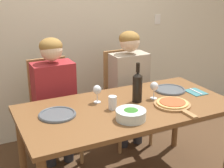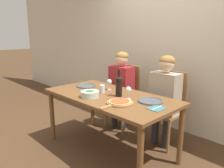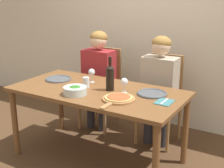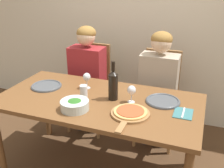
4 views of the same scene
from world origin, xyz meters
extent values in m
plane|color=#4C331E|center=(0.00, 0.00, 0.00)|extent=(40.00, 40.00, 0.00)
cube|color=beige|center=(0.00, 1.26, 1.35)|extent=(10.00, 0.05, 2.70)
cube|color=brown|center=(0.00, 0.00, 0.74)|extent=(1.73, 0.86, 0.04)
cylinder|color=brown|center=(-0.80, -0.37, 0.36)|extent=(0.06, 0.06, 0.73)
cylinder|color=brown|center=(0.80, -0.37, 0.36)|extent=(0.06, 0.06, 0.73)
cylinder|color=brown|center=(-0.80, 0.37, 0.36)|extent=(0.06, 0.06, 0.73)
cylinder|color=brown|center=(0.80, 0.37, 0.36)|extent=(0.06, 0.06, 0.73)
cube|color=#9E7042|center=(-0.42, 0.68, 0.45)|extent=(0.42, 0.42, 0.04)
cube|color=#9E7042|center=(-0.42, 0.88, 0.74)|extent=(0.38, 0.03, 0.54)
cylinder|color=#9E7042|center=(-0.61, 0.49, 0.22)|extent=(0.04, 0.04, 0.44)
cylinder|color=#9E7042|center=(-0.23, 0.49, 0.22)|extent=(0.04, 0.04, 0.44)
cylinder|color=#9E7042|center=(-0.61, 0.87, 0.22)|extent=(0.04, 0.04, 0.44)
cylinder|color=#9E7042|center=(-0.23, 0.87, 0.22)|extent=(0.04, 0.04, 0.44)
cube|color=#9E7042|center=(0.39, 0.68, 0.45)|extent=(0.42, 0.42, 0.04)
cube|color=#9E7042|center=(0.39, 0.88, 0.74)|extent=(0.38, 0.03, 0.54)
cylinder|color=#9E7042|center=(0.20, 0.49, 0.22)|extent=(0.04, 0.04, 0.44)
cylinder|color=#9E7042|center=(0.58, 0.49, 0.22)|extent=(0.04, 0.04, 0.44)
cylinder|color=#9E7042|center=(0.20, 0.87, 0.22)|extent=(0.04, 0.04, 0.44)
cylinder|color=#9E7042|center=(0.58, 0.87, 0.22)|extent=(0.04, 0.04, 0.44)
cylinder|color=#28282D|center=(-0.51, 0.60, 0.24)|extent=(0.10, 0.10, 0.47)
cylinder|color=#28282D|center=(-0.33, 0.60, 0.24)|extent=(0.10, 0.10, 0.47)
cube|color=maroon|center=(-0.42, 0.66, 0.74)|extent=(0.38, 0.22, 0.54)
cylinder|color=maroon|center=(-0.62, 0.42, 0.59)|extent=(0.07, 0.31, 0.14)
cylinder|color=maroon|center=(-0.22, 0.42, 0.59)|extent=(0.07, 0.31, 0.14)
sphere|color=beige|center=(-0.42, 0.66, 1.13)|extent=(0.20, 0.20, 0.20)
ellipsoid|color=olive|center=(-0.42, 0.67, 1.17)|extent=(0.21, 0.21, 0.15)
cylinder|color=#28282D|center=(0.30, 0.60, 0.24)|extent=(0.10, 0.10, 0.47)
cylinder|color=#28282D|center=(0.48, 0.60, 0.24)|extent=(0.10, 0.10, 0.47)
cube|color=tan|center=(0.39, 0.66, 0.74)|extent=(0.38, 0.22, 0.54)
cylinder|color=tan|center=(0.19, 0.42, 0.59)|extent=(0.07, 0.31, 0.14)
cylinder|color=tan|center=(0.59, 0.42, 0.59)|extent=(0.07, 0.31, 0.14)
sphere|color=beige|center=(0.39, 0.66, 1.13)|extent=(0.20, 0.20, 0.20)
ellipsoid|color=olive|center=(0.39, 0.67, 1.17)|extent=(0.21, 0.21, 0.15)
cylinder|color=black|center=(0.12, 0.05, 0.87)|extent=(0.08, 0.08, 0.22)
cone|color=black|center=(0.12, 0.05, 1.00)|extent=(0.08, 0.08, 0.03)
cylinder|color=black|center=(0.12, 0.05, 1.06)|extent=(0.03, 0.03, 0.08)
cylinder|color=silver|center=(-0.10, -0.23, 0.80)|extent=(0.22, 0.22, 0.07)
ellipsoid|color=#2D6B23|center=(-0.10, -0.23, 0.80)|extent=(0.18, 0.18, 0.08)
cylinder|color=#4C5156|center=(-0.56, 0.07, 0.77)|extent=(0.28, 0.28, 0.01)
torus|color=#4C5156|center=(-0.56, 0.07, 0.77)|extent=(0.28, 0.28, 0.02)
cylinder|color=#4C5156|center=(0.53, 0.14, 0.77)|extent=(0.28, 0.28, 0.01)
torus|color=#4C5156|center=(0.53, 0.14, 0.77)|extent=(0.28, 0.28, 0.02)
cylinder|color=#9E7042|center=(0.33, -0.15, 0.77)|extent=(0.30, 0.30, 0.02)
cube|color=#9E7042|center=(0.33, -0.37, 0.77)|extent=(0.04, 0.14, 0.02)
cylinder|color=tan|center=(0.33, -0.15, 0.79)|extent=(0.26, 0.26, 0.01)
cylinder|color=#AD4C28|center=(0.33, -0.15, 0.79)|extent=(0.21, 0.21, 0.01)
cylinder|color=silver|center=(-0.19, 0.18, 0.77)|extent=(0.06, 0.06, 0.01)
cylinder|color=silver|center=(-0.19, 0.18, 0.81)|extent=(0.01, 0.01, 0.07)
ellipsoid|color=silver|center=(-0.19, 0.18, 0.88)|extent=(0.07, 0.07, 0.08)
ellipsoid|color=maroon|center=(-0.19, 0.18, 0.86)|extent=(0.06, 0.06, 0.03)
cylinder|color=silver|center=(0.28, 0.04, 0.77)|extent=(0.06, 0.06, 0.01)
cylinder|color=silver|center=(0.28, 0.04, 0.81)|extent=(0.01, 0.01, 0.07)
ellipsoid|color=silver|center=(0.28, 0.04, 0.88)|extent=(0.07, 0.07, 0.08)
ellipsoid|color=maroon|center=(0.28, 0.04, 0.86)|extent=(0.06, 0.06, 0.03)
cylinder|color=silver|center=(-0.13, 0.00, 0.82)|extent=(0.07, 0.07, 0.11)
cube|color=#387075|center=(0.71, 0.00, 0.77)|extent=(0.14, 0.18, 0.01)
cube|color=silver|center=(0.71, 0.00, 0.77)|extent=(0.01, 0.17, 0.01)
camera|label=1|loc=(-1.14, -2.03, 1.76)|focal=50.00mm
camera|label=2|loc=(1.91, -1.81, 1.52)|focal=35.00mm
camera|label=3|loc=(1.64, -2.44, 1.71)|focal=50.00mm
camera|label=4|loc=(0.82, -1.83, 1.75)|focal=42.00mm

